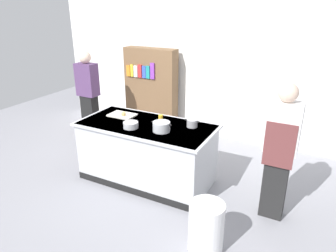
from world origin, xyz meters
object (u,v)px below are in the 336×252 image
(juice_cup, at_px, (161,118))
(trash_bin, at_px, (206,227))
(onion, at_px, (123,114))
(bookshelf, at_px, (151,90))
(person_chef, at_px, (280,150))
(sauce_pan, at_px, (192,123))
(person_guest, at_px, (88,95))
(mixing_bowl, at_px, (131,125))
(stock_pot, at_px, (161,127))

(juice_cup, relative_size, trash_bin, 0.17)
(onion, xyz_separation_m, trash_bin, (1.77, -1.06, -0.67))
(onion, bearing_deg, bookshelf, 106.75)
(trash_bin, bearing_deg, person_chef, 60.70)
(onion, xyz_separation_m, juice_cup, (0.59, 0.10, -0.01))
(trash_bin, bearing_deg, sauce_pan, 120.42)
(sauce_pan, distance_m, bookshelf, 2.25)
(onion, xyz_separation_m, bookshelf, (-0.51, 1.70, -0.10))
(onion, relative_size, person_guest, 0.04)
(sauce_pan, xyz_separation_m, trash_bin, (0.69, -1.17, -0.67))
(onion, distance_m, trash_bin, 2.17)
(mixing_bowl, bearing_deg, stock_pot, 11.67)
(sauce_pan, distance_m, juice_cup, 0.49)
(stock_pot, bearing_deg, juice_cup, 120.30)
(stock_pot, distance_m, person_chef, 1.53)
(onion, height_order, person_chef, person_chef)
(trash_bin, bearing_deg, bookshelf, 129.64)
(onion, height_order, sauce_pan, sauce_pan)
(sauce_pan, xyz_separation_m, bookshelf, (-1.59, 1.58, -0.10))
(sauce_pan, distance_m, trash_bin, 1.51)
(onion, xyz_separation_m, sauce_pan, (1.08, 0.12, -0.00))
(stock_pot, xyz_separation_m, juice_cup, (-0.19, 0.32, -0.02))
(juice_cup, height_order, person_chef, person_chef)
(sauce_pan, bearing_deg, juice_cup, -178.31)
(sauce_pan, bearing_deg, person_guest, 166.52)
(stock_pot, bearing_deg, bookshelf, 123.88)
(stock_pot, bearing_deg, person_guest, 156.33)
(juice_cup, xyz_separation_m, trash_bin, (1.18, -1.16, -0.66))
(person_guest, bearing_deg, trash_bin, 74.96)
(mixing_bowl, bearing_deg, person_guest, 148.50)
(trash_bin, bearing_deg, onion, 149.19)
(onion, relative_size, bookshelf, 0.04)
(person_guest, bearing_deg, sauce_pan, 91.16)
(juice_cup, relative_size, person_guest, 0.06)
(mixing_bowl, relative_size, trash_bin, 0.37)
(stock_pot, xyz_separation_m, bookshelf, (-1.29, 1.92, -0.11))
(stock_pot, distance_m, sauce_pan, 0.45)
(juice_cup, xyz_separation_m, person_guest, (-1.87, 0.58, -0.04))
(stock_pot, distance_m, person_guest, 2.25)
(person_chef, xyz_separation_m, bookshelf, (-2.81, 1.81, -0.06))
(person_guest, bearing_deg, onion, 76.57)
(onion, height_order, juice_cup, juice_cup)
(stock_pot, height_order, juice_cup, stock_pot)
(mixing_bowl, distance_m, person_chef, 1.97)
(stock_pot, relative_size, bookshelf, 0.18)
(mixing_bowl, height_order, person_guest, person_guest)
(onion, relative_size, juice_cup, 0.71)
(trash_bin, relative_size, bookshelf, 0.34)
(person_chef, bearing_deg, stock_pot, 77.02)
(onion, distance_m, sauce_pan, 1.09)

